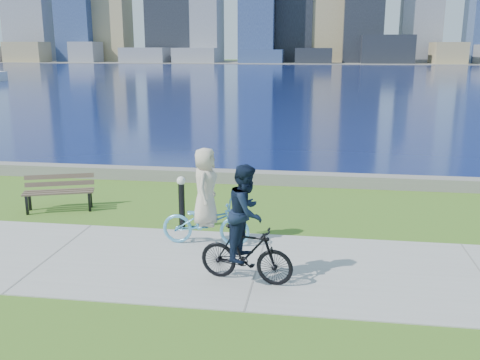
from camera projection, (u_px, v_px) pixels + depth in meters
The scene contains 9 objects.
ground at pixel (257, 267), 9.84m from camera, with size 320.00×320.00×0.00m, color #3D671B.
concrete_path at pixel (257, 267), 9.84m from camera, with size 80.00×3.50×0.02m, color #9E9E99.
seawall at pixel (282, 178), 15.75m from camera, with size 90.00×0.50×0.35m, color slate.
bay_water at pixel (314, 74), 78.92m from camera, with size 320.00×131.00×0.01m, color #0B1648.
far_shore at pixel (317, 62), 134.55m from camera, with size 320.00×30.00×0.12m, color slate.
park_bench at pixel (59, 189), 13.19m from camera, with size 1.76×1.09×0.86m.
bollard_lamp at pixel (182, 199), 11.75m from camera, with size 0.19×0.19×1.20m.
cyclist_woman at pixel (206, 209), 10.77m from camera, with size 0.65×1.81×2.01m.
cyclist_man at pixel (246, 233), 9.01m from camera, with size 0.78×1.71×2.06m.
Camera 1 is at (1.04, -9.10, 3.95)m, focal length 40.00 mm.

